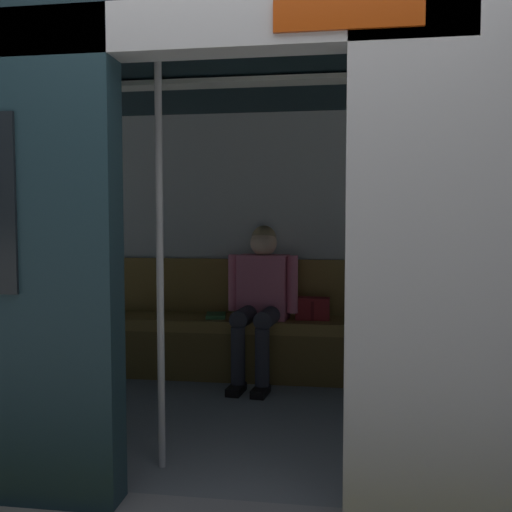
{
  "coord_description": "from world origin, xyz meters",
  "views": [
    {
      "loc": [
        -0.45,
        2.27,
        1.24
      ],
      "look_at": [
        0.05,
        -1.15,
        1.02
      ],
      "focal_mm": 39.6,
      "sensor_mm": 36.0,
      "label": 1
    }
  ],
  "objects_px": {
    "grab_pole_door": "(160,260)",
    "bench_seat": "(279,334)",
    "train_car": "(253,183)",
    "person_seated": "(261,292)",
    "book": "(216,316)",
    "handbag": "(313,309)"
  },
  "relations": [
    {
      "from": "train_car",
      "to": "grab_pole_door",
      "type": "relative_size",
      "value": 3.06
    },
    {
      "from": "train_car",
      "to": "book",
      "type": "distance_m",
      "value": 1.44
    },
    {
      "from": "person_seated",
      "to": "grab_pole_door",
      "type": "xyz_separation_m",
      "value": [
        0.28,
        1.58,
        0.36
      ]
    },
    {
      "from": "book",
      "to": "bench_seat",
      "type": "bearing_deg",
      "value": 165.87
    },
    {
      "from": "grab_pole_door",
      "to": "bench_seat",
      "type": "bearing_deg",
      "value": -104.32
    },
    {
      "from": "train_car",
      "to": "person_seated",
      "type": "height_order",
      "value": "train_car"
    },
    {
      "from": "bench_seat",
      "to": "grab_pole_door",
      "type": "height_order",
      "value": "grab_pole_door"
    },
    {
      "from": "handbag",
      "to": "book",
      "type": "bearing_deg",
      "value": 1.27
    },
    {
      "from": "person_seated",
      "to": "grab_pole_door",
      "type": "bearing_deg",
      "value": 79.88
    },
    {
      "from": "bench_seat",
      "to": "handbag",
      "type": "xyz_separation_m",
      "value": [
        -0.26,
        -0.05,
        0.2
      ]
    },
    {
      "from": "grab_pole_door",
      "to": "train_car",
      "type": "bearing_deg",
      "value": -116.5
    },
    {
      "from": "grab_pole_door",
      "to": "person_seated",
      "type": "bearing_deg",
      "value": -100.12
    },
    {
      "from": "person_seated",
      "to": "handbag",
      "type": "relative_size",
      "value": 4.62
    },
    {
      "from": "train_car",
      "to": "person_seated",
      "type": "bearing_deg",
      "value": -85.29
    },
    {
      "from": "book",
      "to": "grab_pole_door",
      "type": "height_order",
      "value": "grab_pole_door"
    },
    {
      "from": "bench_seat",
      "to": "handbag",
      "type": "distance_m",
      "value": 0.33
    },
    {
      "from": "handbag",
      "to": "grab_pole_door",
      "type": "xyz_separation_m",
      "value": [
        0.68,
        1.69,
        0.49
      ]
    },
    {
      "from": "bench_seat",
      "to": "book",
      "type": "distance_m",
      "value": 0.52
    },
    {
      "from": "person_seated",
      "to": "book",
      "type": "relative_size",
      "value": 5.45
    },
    {
      "from": "book",
      "to": "handbag",
      "type": "bearing_deg",
      "value": 171.27
    },
    {
      "from": "bench_seat",
      "to": "book",
      "type": "bearing_deg",
      "value": -4.13
    },
    {
      "from": "train_car",
      "to": "book",
      "type": "relative_size",
      "value": 29.09
    }
  ]
}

